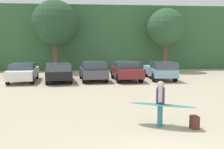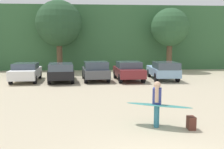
% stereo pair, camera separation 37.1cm
% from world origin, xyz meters
% --- Properties ---
extents(hillside_ridge, '(108.00, 12.00, 7.07)m').
position_xyz_m(hillside_ridge, '(0.00, 28.69, 3.53)').
color(hillside_ridge, '#38663D').
rests_on(hillside_ridge, ground_plane).
extents(tree_center_left, '(4.63, 4.63, 7.25)m').
position_xyz_m(tree_center_left, '(-5.17, 21.10, 4.90)').
color(tree_center_left, brown).
rests_on(tree_center_left, ground_plane).
extents(tree_ridge_back, '(3.89, 3.89, 6.52)m').
position_xyz_m(tree_ridge_back, '(6.16, 20.77, 4.53)').
color(tree_ridge_back, brown).
rests_on(tree_ridge_back, ground_plane).
extents(parked_car_white, '(2.23, 4.56, 1.42)m').
position_xyz_m(parked_car_white, '(-6.91, 14.59, 0.75)').
color(parked_car_white, white).
rests_on(parked_car_white, ground_plane).
extents(parked_car_black, '(2.40, 4.72, 1.46)m').
position_xyz_m(parked_car_black, '(-4.19, 14.24, 0.79)').
color(parked_car_black, black).
rests_on(parked_car_black, ground_plane).
extents(parked_car_dark_gray, '(2.27, 4.15, 1.55)m').
position_xyz_m(parked_car_dark_gray, '(-1.54, 14.50, 0.80)').
color(parked_car_dark_gray, '#4C4F54').
rests_on(parked_car_dark_gray, ground_plane).
extents(parked_car_maroon, '(2.16, 4.22, 1.51)m').
position_xyz_m(parked_car_maroon, '(1.06, 14.47, 0.81)').
color(parked_car_maroon, maroon).
rests_on(parked_car_maroon, ground_plane).
extents(parked_car_sky_blue, '(1.97, 4.65, 1.49)m').
position_xyz_m(parked_car_sky_blue, '(3.92, 14.71, 0.80)').
color(parked_car_sky_blue, '#84ADD1').
rests_on(parked_car_sky_blue, ground_plane).
extents(person_adult, '(0.40, 0.69, 1.61)m').
position_xyz_m(person_adult, '(0.57, 3.07, 0.91)').
color(person_adult, teal).
rests_on(person_adult, ground_plane).
extents(surfboard_teal, '(2.38, 1.56, 0.16)m').
position_xyz_m(surfboard_teal, '(0.61, 3.01, 0.77)').
color(surfboard_teal, teal).
extents(backpack_dropped, '(0.24, 0.34, 0.45)m').
position_xyz_m(backpack_dropped, '(1.67, 2.64, 0.22)').
color(backpack_dropped, '#592D23').
rests_on(backpack_dropped, ground_plane).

